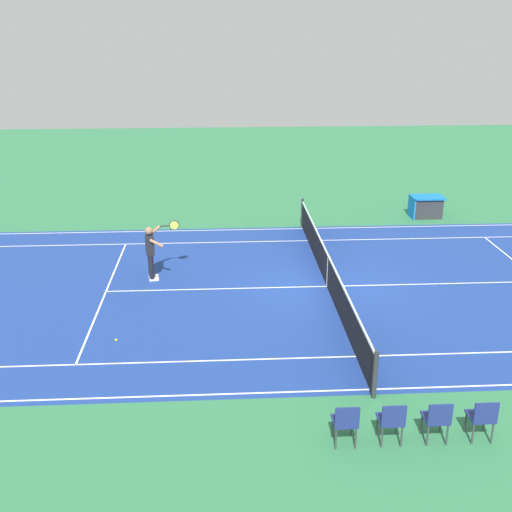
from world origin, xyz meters
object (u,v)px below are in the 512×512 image
(tennis_ball, at_px, (116,340))
(spectator_chair_1, at_px, (437,418))
(tennis_player_near, at_px, (151,250))
(spectator_chair_3, at_px, (346,421))
(spectator_chair_2, at_px, (392,420))
(equipment_cart_tarped, at_px, (426,206))
(spectator_chair_0, at_px, (483,416))
(tennis_net, at_px, (328,271))

(tennis_ball, bearing_deg, spectator_chair_1, 146.49)
(tennis_player_near, bearing_deg, spectator_chair_3, 117.47)
(spectator_chair_1, xyz_separation_m, spectator_chair_2, (0.84, 0.00, 0.00))
(equipment_cart_tarped, bearing_deg, spectator_chair_2, 70.04)
(tennis_ball, bearing_deg, spectator_chair_0, 149.63)
(spectator_chair_0, relative_size, equipment_cart_tarped, 0.70)
(spectator_chair_2, bearing_deg, spectator_chair_1, 180.00)
(spectator_chair_3, bearing_deg, tennis_net, -96.99)
(tennis_player_near, distance_m, spectator_chair_1, 10.10)
(tennis_ball, bearing_deg, spectator_chair_2, 142.71)
(tennis_player_near, xyz_separation_m, spectator_chair_0, (-6.76, 8.17, -0.41))
(tennis_ball, distance_m, equipment_cart_tarped, 14.46)
(spectator_chair_0, height_order, spectator_chair_1, same)
(spectator_chair_0, height_order, spectator_chair_2, same)
(spectator_chair_0, xyz_separation_m, spectator_chair_3, (2.52, 0.00, 0.00))
(tennis_ball, height_order, equipment_cart_tarped, equipment_cart_tarped)
(spectator_chair_2, bearing_deg, tennis_player_near, -58.10)
(tennis_ball, distance_m, spectator_chair_3, 6.41)
(tennis_net, bearing_deg, equipment_cart_tarped, -126.90)
(spectator_chair_2, bearing_deg, spectator_chair_0, 180.00)
(tennis_player_near, bearing_deg, tennis_ball, 82.52)
(tennis_player_near, distance_m, tennis_ball, 4.04)
(spectator_chair_1, height_order, equipment_cart_tarped, spectator_chair_1)
(spectator_chair_0, relative_size, spectator_chair_3, 1.00)
(tennis_ball, relative_size, spectator_chair_3, 0.08)
(tennis_ball, bearing_deg, tennis_player_near, -97.48)
(tennis_ball, relative_size, spectator_chair_0, 0.08)
(tennis_player_near, bearing_deg, spectator_chair_2, 121.90)
(spectator_chair_3, relative_size, equipment_cart_tarped, 0.70)
(tennis_ball, distance_m, spectator_chair_1, 7.73)
(spectator_chair_3, height_order, equipment_cart_tarped, spectator_chair_3)
(tennis_player_near, relative_size, spectator_chair_0, 1.93)
(tennis_net, distance_m, spectator_chair_0, 7.48)
(spectator_chair_1, relative_size, spectator_chair_2, 1.00)
(tennis_player_near, relative_size, spectator_chair_1, 1.93)
(equipment_cart_tarped, bearing_deg, spectator_chair_0, 76.32)
(spectator_chair_2, distance_m, equipment_cart_tarped, 14.89)
(tennis_net, relative_size, spectator_chair_3, 13.30)
(tennis_player_near, height_order, spectator_chair_0, tennis_player_near)
(spectator_chair_0, relative_size, spectator_chair_1, 1.00)
(spectator_chair_0, height_order, equipment_cart_tarped, spectator_chair_0)
(spectator_chair_0, distance_m, spectator_chair_1, 0.84)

